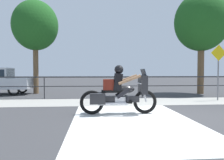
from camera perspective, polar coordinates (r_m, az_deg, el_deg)
The scene contains 8 objects.
ground_plane at distance 7.08m, azimuth 16.84°, elevation -9.13°, with size 120.00×120.00×0.00m, color #38383A.
sidewalk_band at distance 10.27m, azimuth 9.80°, elevation -5.54°, with size 44.00×2.40×0.01m, color #99968E.
crosswalk_band at distance 6.49m, azimuth 5.10°, elevation -10.04°, with size 3.39×6.00×0.01m, color silver.
fence_railing at distance 11.69m, azimuth 7.93°, elevation -0.21°, with size 36.00×0.05×1.13m.
motorcycle at distance 7.09m, azimuth 1.85°, elevation -3.23°, with size 2.52×0.76×1.59m.
street_sign at distance 11.59m, azimuth 26.03°, elevation 3.47°, with size 0.76×0.06×2.65m.
tree_behind_sign at distance 15.03m, azimuth 22.32°, elevation 13.78°, with size 3.29×3.29×6.29m.
tree_behind_car at distance 14.81m, azimuth -19.41°, elevation 13.18°, with size 2.81×2.81×5.82m.
Camera 1 is at (-2.57, -6.45, 1.37)m, focal length 35.00 mm.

